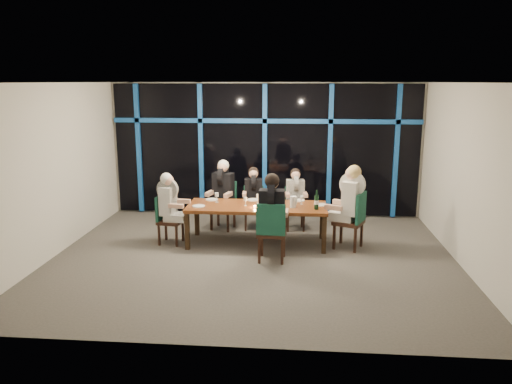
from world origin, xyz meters
TOP-DOWN VIEW (x-y plane):
  - room at (0.00, 0.00)m, footprint 7.04×7.00m
  - window_wall at (0.01, 2.93)m, footprint 6.86×0.43m
  - dining_table at (0.00, 0.80)m, footprint 2.60×1.00m
  - chair_far_left at (-0.77, 1.79)m, footprint 0.55×0.55m
  - chair_far_mid at (-0.16, 1.85)m, footprint 0.44×0.44m
  - chair_far_right at (0.70, 1.86)m, footprint 0.45×0.45m
  - chair_end_left at (-1.71, 0.69)m, footprint 0.48×0.48m
  - chair_end_right at (1.78, 0.66)m, footprint 0.65×0.65m
  - chair_near_mid at (0.33, -0.16)m, footprint 0.50×0.50m
  - diner_far_left at (-0.79, 1.71)m, footprint 0.56×0.66m
  - diner_far_mid at (-0.15, 1.78)m, footprint 0.46×0.57m
  - diner_far_right at (0.71, 1.79)m, footprint 0.46×0.57m
  - diner_end_left at (-1.63, 0.68)m, footprint 0.60×0.49m
  - diner_end_right at (1.70, 0.69)m, footprint 0.73×0.66m
  - diner_near_mid at (0.33, -0.07)m, footprint 0.53×0.66m
  - plate_far_left at (-0.92, 1.16)m, footprint 0.24×0.24m
  - plate_far_mid at (-0.10, 1.22)m, footprint 0.24×0.24m
  - plate_far_right at (0.78, 1.23)m, footprint 0.24×0.24m
  - plate_end_left at (-1.07, 0.62)m, footprint 0.24×0.24m
  - plate_end_right at (1.18, 0.92)m, footprint 0.24×0.24m
  - plate_near_mid at (0.35, 0.49)m, footprint 0.24×0.24m
  - wine_bottle at (1.10, 0.60)m, footprint 0.08×0.08m
  - water_pitcher at (0.68, 0.70)m, footprint 0.13×0.12m
  - tea_light at (-0.03, 0.65)m, footprint 0.06×0.06m
  - wine_glass_a at (-0.21, 0.76)m, footprint 0.06×0.06m
  - wine_glass_b at (0.01, 0.96)m, footprint 0.07×0.07m
  - wine_glass_c at (0.38, 0.65)m, footprint 0.07×0.07m
  - wine_glass_d at (-0.79, 0.98)m, footprint 0.07×0.07m
  - wine_glass_e at (0.83, 0.96)m, footprint 0.06×0.06m

SIDE VIEW (x-z plane):
  - chair_far_right at x=0.70m, z-range 0.05..0.93m
  - chair_far_mid at x=-0.16m, z-range 0.05..0.94m
  - chair_end_left at x=-1.71m, z-range 0.05..0.98m
  - chair_far_left at x=-0.77m, z-range 0.06..1.05m
  - chair_near_mid at x=0.33m, z-range 0.06..1.11m
  - chair_end_right at x=1.78m, z-range 0.06..1.13m
  - dining_table at x=0.00m, z-range 0.31..1.06m
  - plate_far_left at x=-0.92m, z-range 0.75..0.76m
  - plate_far_mid at x=-0.10m, z-range 0.75..0.76m
  - plate_far_right at x=0.78m, z-range 0.75..0.76m
  - plate_end_left at x=-1.07m, z-range 0.75..0.76m
  - plate_end_right at x=1.18m, z-range 0.75..0.76m
  - plate_near_mid at x=0.35m, z-range 0.75..0.76m
  - tea_light at x=-0.03m, z-range 0.75..0.78m
  - diner_far_right at x=0.71m, z-range 0.41..1.27m
  - diner_far_mid at x=-0.15m, z-range 0.42..1.28m
  - water_pitcher at x=0.68m, z-range 0.75..0.96m
  - wine_glass_a at x=-0.21m, z-range 0.79..0.95m
  - wine_glass_e at x=0.83m, z-range 0.79..0.95m
  - wine_glass_c at x=0.38m, z-range 0.79..0.96m
  - wine_glass_b at x=0.01m, z-range 0.79..0.97m
  - wine_glass_d at x=-0.79m, z-range 0.79..0.98m
  - diner_end_left at x=-1.63m, z-range 0.44..1.34m
  - wine_bottle at x=1.10m, z-range 0.71..1.07m
  - diner_far_left at x=-0.79m, z-range 0.46..1.43m
  - diner_near_mid at x=0.33m, z-range 0.49..1.51m
  - diner_end_right at x=1.70m, z-range 0.50..1.53m
  - window_wall at x=0.01m, z-range 0.08..3.02m
  - room at x=0.00m, z-range 0.51..3.53m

